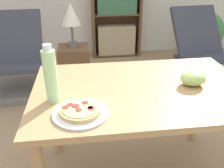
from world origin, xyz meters
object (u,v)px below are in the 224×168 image
Objects in this scene: drink_bottle at (51,76)px; potted_plant_floor at (206,35)px; lounge_chair_near at (17,69)px; side_table at (75,68)px; lounge_chair_far at (200,60)px; pizza_on_plate at (81,111)px; table_lamp at (71,16)px; grape_bunch at (193,79)px; bookshelf at (116,18)px.

drink_bottle is 0.43× the size of potted_plant_floor.
lounge_chair_near is 1.69× the size of side_table.
lounge_chair_far is (2.17, 0.01, 0.00)m from lounge_chair_near.
potted_plant_floor is at bearing 51.83° from lounge_chair_far.
pizza_on_plate reaches higher than side_table.
lounge_chair_near is 2.73m from potted_plant_floor.
drink_bottle is at bearing -132.22° from potted_plant_floor.
drink_bottle reaches higher than lounge_chair_far.
table_lamp is at bearing 87.67° from drink_bottle.
grape_bunch is at bearing -120.09° from potted_plant_floor.
lounge_chair_far is (1.46, 1.63, -0.45)m from pizza_on_plate.
potted_plant_floor is (0.45, 0.76, 0.09)m from lounge_chair_far.
drink_bottle is at bearing -92.33° from table_lamp.
side_table is (-0.64, -1.10, -0.34)m from bookshelf.
grape_bunch is 1.70m from lounge_chair_far.
drink_bottle is at bearing -72.22° from lounge_chair_near.
grape_bunch is 1.59m from table_lamp.
table_lamp reaches higher than potted_plant_floor.
drink_bottle is 2.26m from lounge_chair_far.
grape_bunch reaches higher than side_table.
bookshelf reaches higher than grape_bunch.
lounge_chair_far is 1.64m from table_lamp.
table_lamp reaches higher than grape_bunch.
lounge_chair_far is 1.25× the size of potted_plant_floor.
grape_bunch is at bearing 18.21° from pizza_on_plate.
bookshelf is (1.28, 1.10, 0.31)m from lounge_chair_near.
pizza_on_plate is at bearing -101.78° from bookshelf.
lounge_chair_near reaches higher than potted_plant_floor.
drink_bottle is at bearing -105.23° from bookshelf.
pizza_on_plate is at bearing -139.46° from lounge_chair_far.
grape_bunch is 2.01m from lounge_chair_near.
table_lamp is at bearing 92.67° from pizza_on_plate.
table_lamp is (0.06, 1.49, -0.01)m from drink_bottle.
pizza_on_plate is 1.63m from table_lamp.
bookshelf reaches higher than side_table.
pizza_on_plate is 2.23m from lounge_chair_far.
pizza_on_plate is at bearing -45.19° from drink_bottle.
lounge_chair_near is 0.67× the size of bookshelf.
grape_bunch reaches higher than potted_plant_floor.
table_lamp is (-0.64, -1.10, 0.26)m from bookshelf.
lounge_chair_far is at bearing 60.15° from grape_bunch.
pizza_on_plate is at bearing -87.33° from table_lamp.
pizza_on_plate is 3.07m from potted_plant_floor.
pizza_on_plate reaches higher than potted_plant_floor.
bookshelf is at bearing 121.62° from lounge_chair_far.
grape_bunch is (0.65, 0.21, 0.03)m from pizza_on_plate.
potted_plant_floor is at bearing -14.07° from bookshelf.
table_lamp is (-0.08, 1.62, 0.12)m from pizza_on_plate.
potted_plant_floor is at bearing 51.40° from pizza_on_plate.
pizza_on_plate is 0.23m from drink_bottle.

